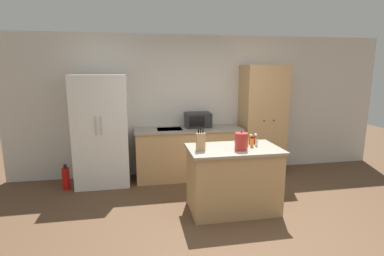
{
  "coord_description": "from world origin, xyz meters",
  "views": [
    {
      "loc": [
        -1.27,
        -3.24,
        1.98
      ],
      "look_at": [
        -0.41,
        1.4,
        1.05
      ],
      "focal_mm": 28.0,
      "sensor_mm": 36.0,
      "label": 1
    }
  ],
  "objects": [
    {
      "name": "knife_block",
      "position": [
        -0.45,
        0.53,
        1.04
      ],
      "size": [
        0.12,
        0.06,
        0.32
      ],
      "color": "tan",
      "rests_on": "kitchen_island"
    },
    {
      "name": "fire_extinguisher",
      "position": [
        -2.48,
        1.81,
        0.19
      ],
      "size": [
        0.12,
        0.12,
        0.43
      ],
      "color": "red",
      "rests_on": "ground_plane"
    },
    {
      "name": "pantry_cabinet",
      "position": [
        1.06,
        2.02,
        1.03
      ],
      "size": [
        0.78,
        0.59,
        2.06
      ],
      "color": "tan",
      "rests_on": "ground_plane"
    },
    {
      "name": "spice_bottle_short_red",
      "position": [
        0.29,
        0.59,
        0.98
      ],
      "size": [
        0.05,
        0.05,
        0.15
      ],
      "color": "orange",
      "rests_on": "kitchen_island"
    },
    {
      "name": "spice_bottle_green_herb",
      "position": [
        0.25,
        0.67,
        0.97
      ],
      "size": [
        0.05,
        0.05,
        0.13
      ],
      "color": "gold",
      "rests_on": "kitchen_island"
    },
    {
      "name": "spice_bottle_tall_dark",
      "position": [
        0.34,
        0.75,
        0.98
      ],
      "size": [
        0.06,
        0.06,
        0.14
      ],
      "color": "#B2281E",
      "rests_on": "kitchen_island"
    },
    {
      "name": "microwave",
      "position": [
        -0.16,
        2.1,
        1.06
      ],
      "size": [
        0.46,
        0.36,
        0.27
      ],
      "color": "#232326",
      "rests_on": "back_counter"
    },
    {
      "name": "spice_bottle_pale_salt",
      "position": [
        0.41,
        0.75,
        0.98
      ],
      "size": [
        0.05,
        0.05,
        0.15
      ],
      "color": "#B2281E",
      "rests_on": "kitchen_island"
    },
    {
      "name": "spice_bottle_amber_oil",
      "position": [
        0.37,
        0.62,
        0.97
      ],
      "size": [
        0.04,
        0.04,
        0.13
      ],
      "color": "beige",
      "rests_on": "kitchen_island"
    },
    {
      "name": "back_counter",
      "position": [
        -0.37,
        2.0,
        0.47
      ],
      "size": [
        1.93,
        0.65,
        0.93
      ],
      "color": "tan",
      "rests_on": "ground_plane"
    },
    {
      "name": "kettle",
      "position": [
        0.09,
        0.46,
        1.03
      ],
      "size": [
        0.17,
        0.17,
        0.26
      ],
      "color": "#B72D28",
      "rests_on": "kitchen_island"
    },
    {
      "name": "wall_back",
      "position": [
        0.0,
        2.33,
        1.3
      ],
      "size": [
        7.2,
        0.06,
        2.6
      ],
      "color": "beige",
      "rests_on": "ground_plane"
    },
    {
      "name": "kitchen_island",
      "position": [
        0.03,
        0.59,
        0.46
      ],
      "size": [
        1.27,
        0.78,
        0.91
      ],
      "color": "tan",
      "rests_on": "ground_plane"
    },
    {
      "name": "ground_plane",
      "position": [
        0.0,
        0.0,
        0.0
      ],
      "size": [
        14.0,
        14.0,
        0.0
      ],
      "primitive_type": "plane",
      "color": "brown"
    },
    {
      "name": "refrigerator",
      "position": [
        -1.88,
        1.97,
        0.95
      ],
      "size": [
        0.89,
        0.69,
        1.89
      ],
      "color": "white",
      "rests_on": "ground_plane"
    }
  ]
}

